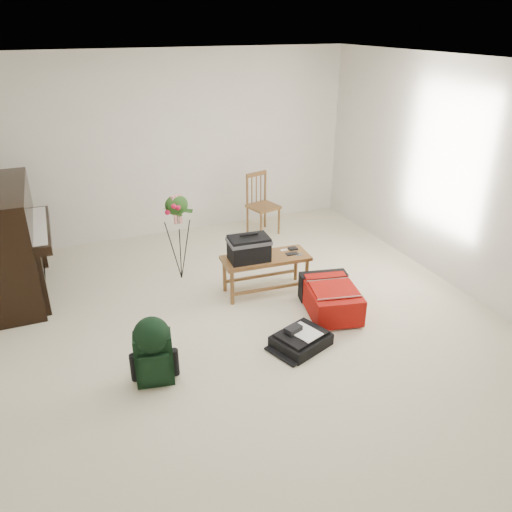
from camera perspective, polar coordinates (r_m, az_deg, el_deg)
name	(u,v)px	position (r m, az deg, el deg)	size (l,w,h in m)	color
floor	(251,325)	(5.14, -0.52, -7.84)	(5.00, 5.50, 0.01)	beige
ceiling	(250,63)	(4.31, -0.66, 21.15)	(5.00, 5.50, 0.01)	white
wall_back	(177,145)	(7.10, -9.00, 12.38)	(5.00, 0.04, 2.50)	white
wall_right	(465,179)	(5.92, 22.75, 8.09)	(0.04, 5.50, 2.50)	white
piano	(11,245)	(6.05, -26.24, 1.15)	(0.71, 1.50, 1.25)	black
bench	(255,252)	(5.44, -0.16, 0.50)	(0.99, 0.45, 0.75)	brown
dining_chair	(262,205)	(7.16, 0.73, 5.89)	(0.46, 0.46, 0.87)	brown
red_suitcase	(328,296)	(5.36, 8.25, -4.52)	(0.64, 0.83, 0.32)	#B31707
black_duffel	(301,339)	(4.82, 5.15, -9.44)	(0.60, 0.55, 0.21)	black
green_backpack	(153,348)	(4.31, -11.69, -10.26)	(0.34, 0.32, 0.63)	black
flower_stand	(179,238)	(5.86, -8.81, 2.07)	(0.44, 0.44, 1.08)	black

